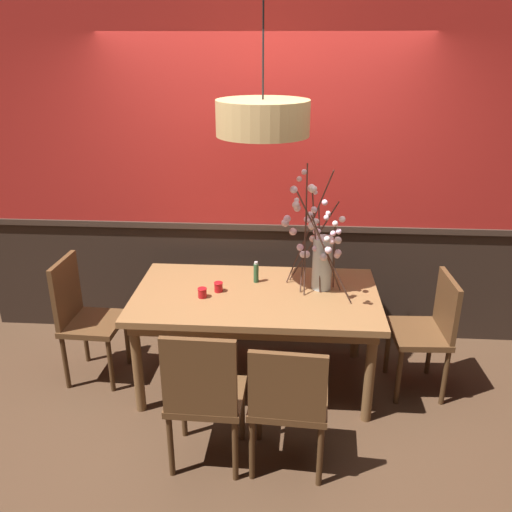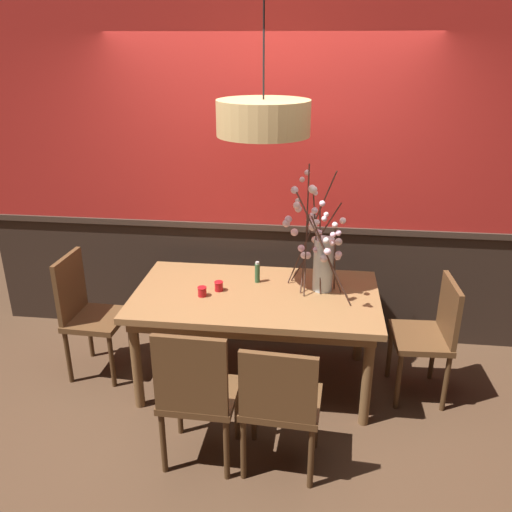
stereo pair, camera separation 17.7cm
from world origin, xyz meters
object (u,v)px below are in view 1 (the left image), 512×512
(candle_holder_nearer_center, at_px, (218,287))
(candle_holder_nearer_edge, at_px, (202,293))
(chair_near_side_left, at_px, (204,393))
(condiment_bottle, at_px, (256,272))
(chair_head_east_end, at_px, (429,327))
(chair_near_side_right, at_px, (288,400))
(vase_with_blossoms, at_px, (319,253))
(chair_far_side_left, at_px, (234,270))
(chair_head_west_end, at_px, (83,314))
(chair_far_side_right, at_px, (295,269))
(dining_table, at_px, (256,303))
(pendant_lamp, at_px, (263,118))

(candle_holder_nearer_center, distance_m, candle_holder_nearer_edge, 0.14)
(chair_near_side_left, bearing_deg, condiment_bottle, 78.04)
(chair_head_east_end, bearing_deg, chair_near_side_right, -138.31)
(candle_holder_nearer_edge, bearing_deg, vase_with_blossoms, 14.74)
(chair_far_side_left, height_order, condiment_bottle, chair_far_side_left)
(chair_head_west_end, height_order, candle_holder_nearer_edge, chair_head_west_end)
(chair_head_west_end, bearing_deg, candle_holder_nearer_center, 0.88)
(chair_far_side_right, distance_m, condiment_bottle, 0.85)
(dining_table, distance_m, chair_near_side_left, 0.94)
(chair_head_east_end, distance_m, condiment_bottle, 1.31)
(candle_holder_nearer_edge, bearing_deg, chair_near_side_left, -80.77)
(chair_far_side_right, bearing_deg, dining_table, -107.21)
(chair_near_side_right, xyz_separation_m, condiment_bottle, (-0.26, 1.09, 0.32))
(dining_table, xyz_separation_m, candle_holder_nearer_edge, (-0.37, -0.09, 0.12))
(candle_holder_nearer_edge, distance_m, pendant_lamp, 1.27)
(candle_holder_nearer_center, bearing_deg, chair_near_side_left, -88.12)
(chair_far_side_right, xyz_separation_m, condiment_bottle, (-0.30, -0.74, 0.28))
(chair_head_east_end, xyz_separation_m, chair_far_side_right, (-0.96, 0.94, 0.02))
(chair_far_side_left, height_order, pendant_lamp, pendant_lamp)
(chair_far_side_left, height_order, candle_holder_nearer_edge, chair_far_side_left)
(chair_far_side_left, bearing_deg, pendant_lamp, -70.40)
(chair_far_side_right, bearing_deg, condiment_bottle, -112.07)
(chair_near_side_left, bearing_deg, chair_head_east_end, 30.93)
(chair_far_side_left, distance_m, candle_holder_nearer_center, 0.93)
(dining_table, relative_size, chair_near_side_left, 1.83)
(chair_near_side_left, distance_m, chair_near_side_right, 0.49)
(chair_near_side_left, distance_m, vase_with_blossoms, 1.32)
(dining_table, distance_m, candle_holder_nearer_edge, 0.40)
(chair_head_east_end, height_order, chair_far_side_right, chair_far_side_right)
(chair_head_east_end, distance_m, chair_far_side_right, 1.34)
(chair_far_side_left, relative_size, chair_head_west_end, 0.97)
(condiment_bottle, bearing_deg, vase_with_blossoms, -8.43)
(chair_head_west_end, height_order, chair_near_side_right, chair_head_west_end)
(chair_head_east_end, xyz_separation_m, chair_near_side_right, (-1.00, -0.89, -0.02))
(candle_holder_nearer_edge, relative_size, condiment_bottle, 0.43)
(chair_head_east_end, relative_size, condiment_bottle, 5.53)
(pendant_lamp, bearing_deg, vase_with_blossoms, 7.11)
(chair_near_side_left, relative_size, vase_with_blossoms, 1.07)
(dining_table, xyz_separation_m, chair_far_side_left, (-0.26, 0.90, -0.14))
(chair_far_side_right, xyz_separation_m, vase_with_blossoms, (0.15, -0.81, 0.48))
(condiment_bottle, bearing_deg, pendant_lamp, -66.34)
(chair_head_east_end, xyz_separation_m, pendant_lamp, (-1.21, 0.07, 1.45))
(dining_table, xyz_separation_m, chair_near_side_right, (0.25, -0.90, -0.16))
(chair_far_side_right, relative_size, chair_near_side_right, 1.09)
(candle_holder_nearer_edge, bearing_deg, chair_far_side_left, 83.25)
(dining_table, xyz_separation_m, vase_with_blossoms, (0.44, 0.12, 0.36))
(chair_head_west_end, xyz_separation_m, candle_holder_nearer_center, (1.03, 0.02, 0.25))
(chair_head_east_end, distance_m, candle_holder_nearer_edge, 1.65)
(chair_head_west_end, xyz_separation_m, chair_far_side_right, (1.59, 0.94, 0.01))
(chair_far_side_left, height_order, chair_far_side_right, chair_far_side_right)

